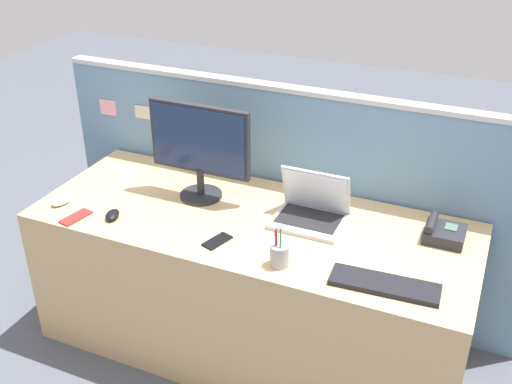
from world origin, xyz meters
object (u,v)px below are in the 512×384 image
Objects in this scene: keyboard_main at (385,285)px; computer_mouse_left_hand at (112,215)px; pen_cup at (279,255)px; cell_phone_white_slab at (125,172)px; laptop at (311,209)px; cell_phone_black_slab at (217,241)px; cell_phone_red_case at (76,217)px; computer_mouse_right_hand at (61,201)px; desk_phone at (443,233)px; desktop_monitor at (200,146)px.

computer_mouse_left_hand reaches higher than keyboard_main.
pen_cup is 1.41× the size of cell_phone_white_slab.
laptop is at bearing 136.05° from keyboard_main.
pen_cup is 1.34× the size of cell_phone_black_slab.
pen_cup is 1.19× the size of cell_phone_red_case.
computer_mouse_right_hand is at bearing 163.28° from cell_phone_red_case.
desk_phone is 1.71× the size of computer_mouse_left_hand.
desktop_monitor is at bearing 145.26° from pen_cup.
computer_mouse_right_hand is 0.84m from cell_phone_black_slab.
desk_phone is 1.78m from computer_mouse_right_hand.
keyboard_main reaches higher than cell_phone_red_case.
desk_phone is at bearing 42.46° from cell_phone_black_slab.
cell_phone_red_case is (-0.43, -0.42, -0.26)m from desktop_monitor.
desktop_monitor is 5.12× the size of computer_mouse_left_hand.
desk_phone is 0.41× the size of keyboard_main.
cell_phone_black_slab is (-0.74, 0.02, -0.01)m from keyboard_main.
keyboard_main is 1.43m from cell_phone_red_case.
cell_phone_white_slab is (-0.49, 0.06, -0.26)m from desktop_monitor.
computer_mouse_left_hand is 0.55× the size of pen_cup.
cell_phone_black_slab is at bearing 174.66° from keyboard_main.
desktop_monitor is 3.99× the size of cell_phone_white_slab.
desk_phone is (0.58, 0.08, -0.03)m from laptop.
computer_mouse_left_hand is 0.85m from pen_cup.
laptop is 0.56m from keyboard_main.
laptop is 1.20m from computer_mouse_right_hand.
keyboard_main is 0.43m from pen_cup.
keyboard_main is at bearing 15.58° from cell_phone_black_slab.
desktop_monitor reaches higher than cell_phone_black_slab.
computer_mouse_left_hand is at bearing 15.15° from computer_mouse_right_hand.
desktop_monitor reaches higher than computer_mouse_left_hand.
keyboard_main is 3.14× the size of cell_phone_black_slab.
pen_cup is at bearing -59.98° from cell_phone_white_slab.
computer_mouse_right_hand is 0.30m from computer_mouse_left_hand.
cell_phone_white_slab is at bearing 169.38° from cell_phone_black_slab.
cell_phone_red_case is at bearing -157.08° from laptop.
computer_mouse_right_hand is 0.41m from cell_phone_white_slab.
cell_phone_white_slab is at bearing 98.43° from computer_mouse_left_hand.
cell_phone_black_slab is at bearing -132.33° from laptop.
computer_mouse_left_hand is (-0.85, -0.35, -0.04)m from laptop.
computer_mouse_left_hand is at bearing 177.40° from pen_cup.
cell_phone_white_slab is (-1.64, -0.02, -0.03)m from desk_phone.
desk_phone is at bearing 7.42° from laptop.
desktop_monitor reaches higher than cell_phone_white_slab.
computer_mouse_left_hand reaches higher than cell_phone_black_slab.
keyboard_main is at bearing 15.88° from computer_mouse_right_hand.
computer_mouse_right_hand is 0.78× the size of cell_phone_white_slab.
cell_phone_red_case is at bearing -10.97° from computer_mouse_right_hand.
laptop is 2.38× the size of cell_phone_black_slab.
pen_cup reaches higher than cell_phone_red_case.
laptop is at bearing 65.07° from cell_phone_black_slab.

